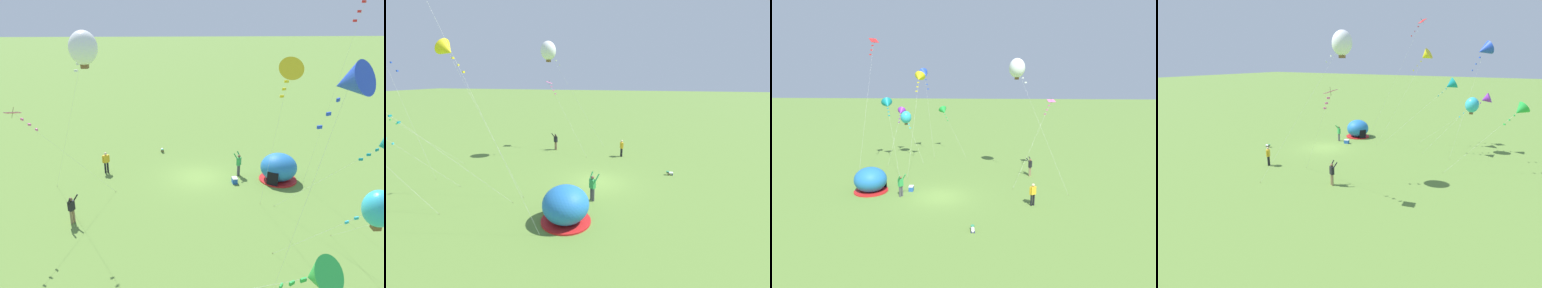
{
  "view_description": "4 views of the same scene",
  "coord_description": "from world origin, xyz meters",
  "views": [
    {
      "loc": [
        1.57,
        26.2,
        12.3
      ],
      "look_at": [
        0.52,
        1.19,
        3.16
      ],
      "focal_mm": 35.0,
      "sensor_mm": 36.0,
      "label": 1
    },
    {
      "loc": [
        -18.29,
        -3.12,
        7.82
      ],
      "look_at": [
        0.89,
        1.82,
        2.7
      ],
      "focal_mm": 24.0,
      "sensor_mm": 36.0,
      "label": 2
    },
    {
      "loc": [
        3.79,
        -22.56,
        9.04
      ],
      "look_at": [
        1.77,
        2.07,
        3.96
      ],
      "focal_mm": 28.0,
      "sensor_mm": 36.0,
      "label": 3
    },
    {
      "loc": [
        25.49,
        18.02,
        9.23
      ],
      "look_at": [
        3.47,
        5.17,
        2.0
      ],
      "focal_mm": 28.0,
      "sensor_mm": 36.0,
      "label": 4
    }
  ],
  "objects": [
    {
      "name": "ground_plane",
      "position": [
        0.0,
        0.0,
        0.0
      ],
      "size": [
        300.0,
        300.0,
        0.0
      ],
      "primitive_type": "plane",
      "color": "olive"
    },
    {
      "name": "popup_tent",
      "position": [
        -6.01,
        0.75,
        1.0
      ],
      "size": [
        2.81,
        2.81,
        2.1
      ],
      "color": "#2672BF",
      "rests_on": "ground"
    },
    {
      "name": "cooler_box",
      "position": [
        -2.66,
        1.15,
        0.22
      ],
      "size": [
        0.4,
        0.55,
        0.44
      ],
      "color": "#2659B2",
      "rests_on": "ground"
    },
    {
      "name": "toddler_crawling",
      "position": [
        2.93,
        -5.51,
        0.18
      ],
      "size": [
        0.29,
        0.55,
        0.32
      ],
      "color": "white",
      "rests_on": "ground"
    },
    {
      "name": "person_far_back",
      "position": [
        7.95,
        6.21,
        1.0
      ],
      "size": [
        0.66,
        0.72,
        1.89
      ],
      "color": "#8C7251",
      "rests_on": "ground"
    },
    {
      "name": "person_with_toddler",
      "position": [
        -3.14,
        -0.19,
        1.0
      ],
      "size": [
        0.67,
        0.72,
        1.89
      ],
      "color": "#4C4C51",
      "rests_on": "ground"
    },
    {
      "name": "person_strolling",
      "position": [
        7.18,
        -1.15,
        0.96
      ],
      "size": [
        0.54,
        0.38,
        1.72
      ],
      "color": "black",
      "rests_on": "ground"
    },
    {
      "name": "kite_pink",
      "position": [
        9.68,
        7.23,
        6.93
      ],
      "size": [
        4.33,
        5.7,
        7.58
      ],
      "color": "silver",
      "rests_on": "ground"
    },
    {
      "name": "kite_white",
      "position": [
        6.36,
        6.19,
        10.36
      ],
      "size": [
        4.81,
        5.8,
        11.25
      ],
      "color": "silver",
      "rests_on": "ground"
    },
    {
      "name": "kite_yellow",
      "position": [
        -3.57,
        9.33,
        9.55
      ],
      "size": [
        1.21,
        5.64,
        10.25
      ],
      "color": "silver",
      "rests_on": "ground"
    }
  ]
}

